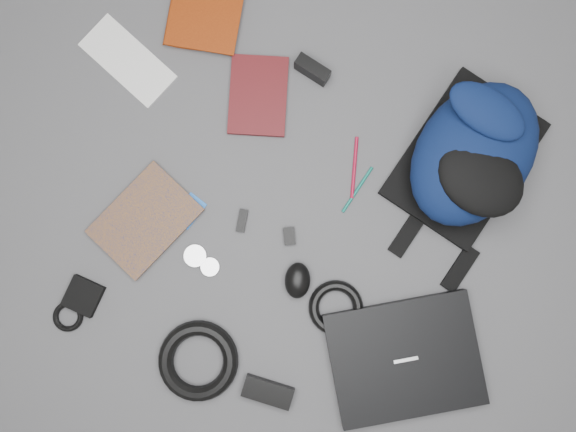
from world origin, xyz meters
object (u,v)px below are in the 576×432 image
(compact_camera, at_px, (312,70))
(pouch, at_px, (83,296))
(laptop, at_px, (404,358))
(power_brick, at_px, (268,392))
(dvd_case, at_px, (258,96))
(comic_book, at_px, (120,196))
(mouse, at_px, (298,280))
(backpack, at_px, (474,154))

(compact_camera, distance_m, pouch, 0.82)
(laptop, height_order, power_brick, laptop)
(laptop, xyz_separation_m, power_brick, (-0.30, -0.19, -0.00))
(dvd_case, bearing_deg, power_brick, -84.67)
(laptop, relative_size, dvd_case, 1.76)
(power_brick, bearing_deg, comic_book, 144.82)
(pouch, bearing_deg, mouse, 22.96)
(backpack, xyz_separation_m, laptop, (0.01, -0.53, -0.07))
(compact_camera, distance_m, mouse, 0.54)
(compact_camera, xyz_separation_m, power_brick, (0.16, -0.81, -0.01))
(comic_book, distance_m, power_brick, 0.63)
(laptop, bearing_deg, comic_book, 140.08)
(backpack, height_order, pouch, backpack)
(laptop, xyz_separation_m, dvd_case, (-0.57, 0.52, -0.01))
(dvd_case, height_order, pouch, pouch)
(backpack, xyz_separation_m, comic_book, (-0.81, -0.38, -0.08))
(backpack, distance_m, power_brick, 0.78)
(backpack, bearing_deg, power_brick, -96.60)
(laptop, distance_m, dvd_case, 0.77)
(power_brick, bearing_deg, mouse, 92.08)
(backpack, distance_m, mouse, 0.54)
(compact_camera, bearing_deg, mouse, -61.12)
(backpack, distance_m, pouch, 1.04)
(backpack, bearing_deg, laptop, -73.74)
(compact_camera, bearing_deg, laptop, -39.67)
(mouse, bearing_deg, comic_book, 158.80)
(dvd_case, height_order, compact_camera, compact_camera)
(compact_camera, height_order, mouse, compact_camera)
(dvd_case, xyz_separation_m, power_brick, (0.27, -0.71, 0.01))
(power_brick, bearing_deg, backpack, 66.52)
(compact_camera, relative_size, power_brick, 0.74)
(power_brick, bearing_deg, pouch, 170.19)
(comic_book, bearing_deg, compact_camera, 76.77)
(comic_book, relative_size, compact_camera, 2.73)
(compact_camera, distance_m, power_brick, 0.83)
(compact_camera, xyz_separation_m, mouse, (0.14, -0.52, -0.00))
(backpack, relative_size, compact_camera, 4.62)
(dvd_case, xyz_separation_m, compact_camera, (0.11, 0.10, 0.02))
(compact_camera, relative_size, pouch, 1.10)
(comic_book, relative_size, dvd_case, 1.21)
(compact_camera, height_order, power_brick, compact_camera)
(dvd_case, height_order, power_brick, power_brick)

